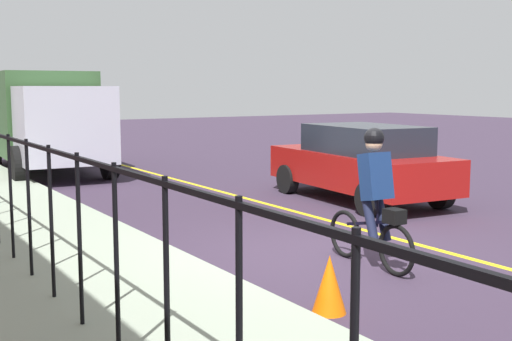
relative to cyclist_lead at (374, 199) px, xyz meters
The scene contains 8 objects.
ground_plane 1.34m from the cyclist_lead, ahead, with size 80.00×80.00×0.00m, color #372A3D.
lane_line_centre 1.96m from the cyclist_lead, 55.89° to the right, with size 36.00×0.12×0.01m, color yellow.
sidewalk 3.79m from the cyclist_lead, 74.74° to the left, with size 40.00×3.20×0.15m, color #929F8B.
iron_fence 4.44m from the cyclist_lead, 63.54° to the left, with size 16.09×0.04×1.60m.
cyclist_lead is the anchor object (origin of this frame).
patrol_sedan 5.14m from the cyclist_lead, 39.64° to the right, with size 4.55×2.25×1.58m.
box_truck_background 12.55m from the cyclist_lead, ahead, with size 6.84×2.87×2.78m.
traffic_cone_near 1.98m from the cyclist_lead, 123.72° to the left, with size 0.36×0.36×0.61m, color orange.
Camera 1 is at (-7.14, 5.57, 2.32)m, focal length 45.77 mm.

